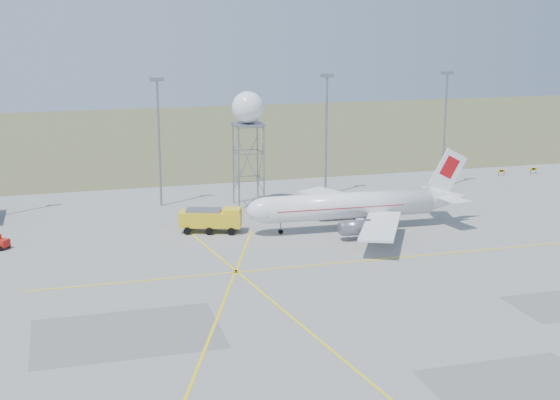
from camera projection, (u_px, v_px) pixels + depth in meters
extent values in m
plane|color=gray|center=(380.00, 375.00, 66.64)|extent=(400.00, 400.00, 0.00)
cube|color=#505D33|center=(163.00, 136.00, 197.58)|extent=(400.00, 120.00, 0.03)
cylinder|color=gray|center=(159.00, 144.00, 123.38)|extent=(0.36, 0.36, 20.00)
cube|color=gray|center=(157.00, 79.00, 121.00)|extent=(2.20, 0.50, 0.60)
cylinder|color=gray|center=(326.00, 137.00, 130.83)|extent=(0.36, 0.36, 20.00)
cube|color=gray|center=(327.00, 76.00, 128.46)|extent=(2.20, 0.50, 0.60)
cylinder|color=gray|center=(445.00, 132.00, 136.69)|extent=(0.36, 0.36, 20.00)
cube|color=gray|center=(447.00, 73.00, 134.32)|extent=(2.20, 0.50, 0.60)
cylinder|color=black|center=(498.00, 174.00, 148.54)|extent=(0.10, 0.10, 0.80)
cylinder|color=black|center=(504.00, 173.00, 148.86)|extent=(0.10, 0.10, 0.80)
cube|color=yellow|center=(501.00, 171.00, 148.57)|extent=(1.60, 0.15, 0.50)
cube|color=black|center=(502.00, 171.00, 148.49)|extent=(0.80, 0.03, 0.30)
cylinder|color=black|center=(531.00, 172.00, 150.40)|extent=(0.10, 0.10, 0.80)
cylinder|color=black|center=(536.00, 172.00, 150.72)|extent=(0.10, 0.10, 0.80)
cube|color=yellow|center=(533.00, 169.00, 150.43)|extent=(1.60, 0.15, 0.50)
cube|color=black|center=(534.00, 169.00, 150.36)|extent=(0.80, 0.03, 0.30)
cylinder|color=white|center=(350.00, 205.00, 111.06)|extent=(24.33, 4.58, 3.72)
ellipsoid|color=white|center=(268.00, 210.00, 108.24)|extent=(6.09, 3.93, 3.72)
cube|color=black|center=(260.00, 207.00, 107.85)|extent=(1.48, 2.10, 0.91)
cone|color=white|center=(446.00, 198.00, 114.47)|extent=(5.72, 3.92, 3.72)
cube|color=white|center=(448.00, 172.00, 113.56)|extent=(5.97, 0.49, 7.01)
cube|color=#B70C12|center=(449.00, 167.00, 113.45)|extent=(3.22, 0.43, 3.59)
cube|color=white|center=(435.00, 190.00, 117.07)|extent=(3.16, 5.22, 0.17)
cube|color=white|center=(453.00, 199.00, 111.44)|extent=(3.16, 5.22, 0.17)
cube|color=white|center=(341.00, 198.00, 119.52)|extent=(10.14, 15.43, 0.34)
cube|color=white|center=(381.00, 226.00, 103.69)|extent=(10.95, 15.25, 0.34)
cylinder|color=slate|center=(332.00, 209.00, 116.36)|extent=(3.98, 2.28, 2.14)
cylinder|color=slate|center=(356.00, 227.00, 106.16)|extent=(3.98, 2.28, 2.14)
cube|color=#B70C12|center=(338.00, 205.00, 110.61)|extent=(18.75, 4.42, 0.11)
cylinder|color=black|center=(281.00, 231.00, 109.40)|extent=(0.67, 0.67, 0.84)
cube|color=black|center=(362.00, 225.00, 112.22)|extent=(1.13, 5.62, 0.84)
cylinder|color=gray|center=(362.00, 223.00, 112.13)|extent=(0.23, 0.23, 1.68)
cylinder|color=gray|center=(239.00, 168.00, 122.00)|extent=(0.24, 0.24, 13.18)
cylinder|color=gray|center=(264.00, 167.00, 123.08)|extent=(0.24, 0.24, 13.18)
cylinder|color=gray|center=(258.00, 162.00, 126.87)|extent=(0.24, 0.24, 13.18)
cylinder|color=gray|center=(233.00, 163.00, 125.79)|extent=(0.24, 0.24, 13.18)
cube|color=gray|center=(248.00, 124.00, 122.90)|extent=(4.66, 4.66, 0.25)
sphere|color=white|center=(248.00, 107.00, 122.28)|extent=(5.07, 5.07, 5.07)
cube|color=yellow|center=(211.00, 219.00, 109.99)|extent=(9.12, 5.50, 2.11)
cube|color=yellow|center=(232.00, 213.00, 109.64)|extent=(3.05, 3.29, 1.35)
cube|color=black|center=(237.00, 213.00, 109.59)|extent=(0.89, 2.40, 0.96)
cube|color=gray|center=(204.00, 210.00, 109.74)|extent=(5.29, 3.72, 0.38)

